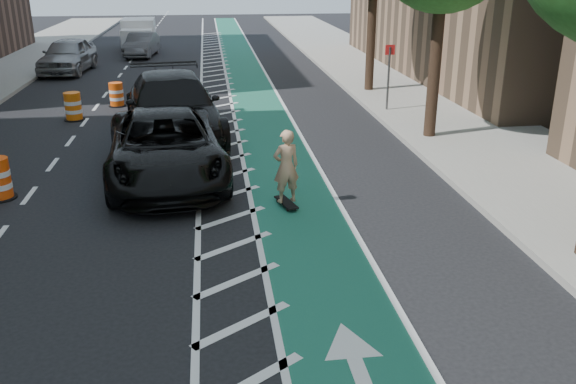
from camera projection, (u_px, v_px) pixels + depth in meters
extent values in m
plane|color=black|center=(150.00, 286.00, 10.39)|extent=(120.00, 120.00, 0.00)
cube|color=#1A5E4D|center=(268.00, 131.00, 20.04)|extent=(2.00, 90.00, 0.01)
cube|color=silver|center=(222.00, 133.00, 19.86)|extent=(1.40, 90.00, 0.01)
cube|color=gray|center=(457.00, 123.00, 20.79)|extent=(5.00, 90.00, 0.15)
cube|color=gray|center=(387.00, 125.00, 20.50)|extent=(0.12, 90.00, 0.16)
cylinder|color=#382619|center=(438.00, 71.00, 18.00)|extent=(0.36, 0.36, 4.40)
cylinder|color=#382619|center=(370.00, 40.00, 25.43)|extent=(0.36, 0.36, 4.40)
cylinder|color=#4C4C4C|center=(388.00, 81.00, 22.03)|extent=(0.08, 0.08, 2.40)
cube|color=red|center=(390.00, 50.00, 21.64)|extent=(0.35, 0.02, 0.35)
cube|color=black|center=(286.00, 202.00, 13.78)|extent=(0.48, 0.92, 0.03)
cylinder|color=black|center=(278.00, 201.00, 14.03)|extent=(0.05, 0.07, 0.07)
cylinder|color=black|center=(285.00, 200.00, 14.09)|extent=(0.05, 0.07, 0.07)
cylinder|color=black|center=(288.00, 210.00, 13.52)|extent=(0.05, 0.07, 0.07)
cylinder|color=black|center=(295.00, 209.00, 13.59)|extent=(0.05, 0.07, 0.07)
imported|color=tan|center=(286.00, 166.00, 13.48)|extent=(0.70, 0.55, 1.67)
imported|color=black|center=(166.00, 147.00, 15.33)|extent=(3.38, 6.36, 1.70)
imported|color=black|center=(172.00, 108.00, 18.86)|extent=(3.61, 7.12, 1.98)
imported|color=#939498|center=(68.00, 55.00, 30.60)|extent=(2.45, 5.20, 1.72)
imported|color=#525256|center=(142.00, 45.00, 36.03)|extent=(1.90, 4.29, 1.37)
cube|color=white|center=(139.00, 33.00, 39.72)|extent=(2.12, 3.01, 1.84)
cube|color=white|center=(137.00, 41.00, 37.76)|extent=(1.89, 1.53, 1.38)
cylinder|color=black|center=(124.00, 48.00, 37.43)|extent=(0.25, 0.65, 0.64)
cylinder|color=black|center=(151.00, 47.00, 37.68)|extent=(0.25, 0.65, 0.64)
cylinder|color=black|center=(128.00, 42.00, 40.49)|extent=(0.25, 0.65, 0.64)
cylinder|color=black|center=(153.00, 41.00, 40.74)|extent=(0.25, 0.65, 0.64)
cylinder|color=black|center=(1.00, 198.00, 14.28)|extent=(0.72, 0.72, 0.04)
cylinder|color=orange|center=(73.00, 106.00, 21.29)|extent=(0.57, 0.57, 0.98)
cylinder|color=silver|center=(74.00, 111.00, 21.35)|extent=(0.58, 0.58, 0.13)
cylinder|color=silver|center=(73.00, 102.00, 21.24)|extent=(0.58, 0.58, 0.13)
cylinder|color=black|center=(75.00, 119.00, 21.46)|extent=(0.72, 0.72, 0.04)
cylinder|color=#E44C0C|center=(116.00, 95.00, 23.41)|extent=(0.53, 0.53, 0.91)
cylinder|color=silver|center=(117.00, 98.00, 23.46)|extent=(0.54, 0.54, 0.12)
cylinder|color=silver|center=(116.00, 91.00, 23.36)|extent=(0.54, 0.54, 0.12)
cylinder|color=black|center=(118.00, 106.00, 23.56)|extent=(0.67, 0.67, 0.04)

